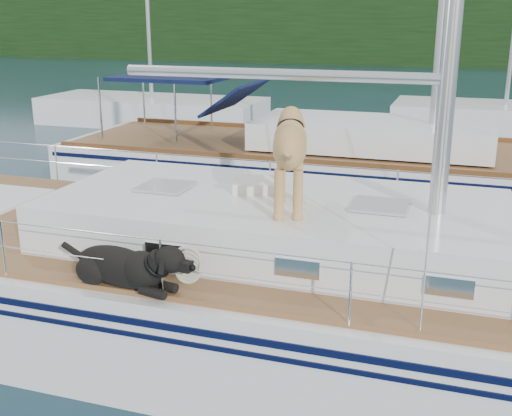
% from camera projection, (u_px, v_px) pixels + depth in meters
% --- Properties ---
extents(ground, '(120.00, 120.00, 0.00)m').
position_uv_depth(ground, '(214.00, 329.00, 8.15)').
color(ground, black).
rests_on(ground, ground).
extents(tree_line, '(90.00, 3.00, 6.00)m').
position_uv_depth(tree_line, '(436.00, 25.00, 48.16)').
color(tree_line, black).
rests_on(tree_line, ground).
extents(shore_bank, '(92.00, 1.00, 1.20)m').
position_uv_depth(shore_bank, '(435.00, 57.00, 49.94)').
color(shore_bank, '#595147').
rests_on(shore_bank, ground).
extents(main_sailboat, '(12.00, 3.87, 14.01)m').
position_uv_depth(main_sailboat, '(220.00, 281.00, 7.91)').
color(main_sailboat, white).
rests_on(main_sailboat, ground).
extents(neighbor_sailboat, '(11.00, 3.50, 13.30)m').
position_uv_depth(neighbor_sailboat, '(320.00, 169.00, 13.86)').
color(neighbor_sailboat, white).
rests_on(neighbor_sailboat, ground).
extents(bg_boat_west, '(8.00, 3.00, 11.65)m').
position_uv_depth(bg_boat_west, '(153.00, 112.00, 23.14)').
color(bg_boat_west, white).
rests_on(bg_boat_west, ground).
extents(bg_boat_center, '(7.20, 3.00, 11.65)m').
position_uv_depth(bg_boat_center, '(504.00, 120.00, 21.35)').
color(bg_boat_center, white).
rests_on(bg_boat_center, ground).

